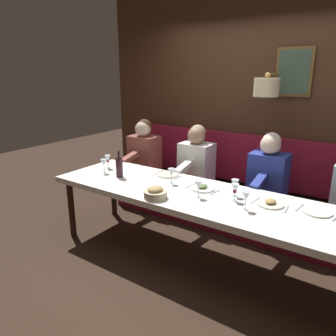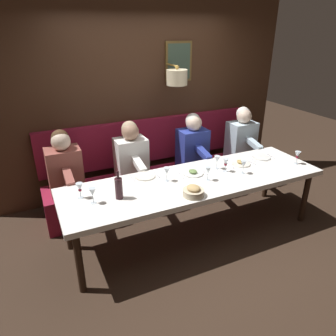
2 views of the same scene
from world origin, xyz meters
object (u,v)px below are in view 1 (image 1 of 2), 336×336
diner_middle (196,158)px  wine_bottle (119,167)px  wine_glass_1 (235,184)px  wine_glass_2 (104,163)px  wine_glass_3 (235,189)px  diner_far (144,150)px  wine_glass_0 (171,173)px  bread_bowl (155,193)px  wine_glass_6 (198,185)px  wine_glass_7 (108,159)px  wine_glass_5 (246,197)px  diner_near (268,171)px  dining_table (192,198)px

diner_middle → wine_bottle: diner_middle is taller
wine_glass_1 → wine_glass_2: bearing=96.5°
wine_glass_3 → diner_middle: bearing=46.1°
diner_far → wine_glass_0: bearing=-128.4°
wine_glass_3 → wine_bottle: bearing=93.4°
wine_glass_0 → wine_glass_3: same height
wine_glass_0 → bread_bowl: (-0.42, -0.10, -0.07)m
wine_glass_6 → diner_middle: bearing=30.7°
wine_glass_0 → wine_glass_7: bearing=88.4°
wine_glass_6 → wine_glass_7: size_ratio=1.00×
diner_middle → wine_glass_2: (-0.91, 0.70, 0.04)m
wine_glass_6 → wine_glass_0: bearing=67.1°
diner_far → wine_glass_7: 0.76m
wine_glass_2 → wine_glass_7: 0.18m
wine_glass_3 → wine_glass_6: same height
wine_glass_5 → wine_glass_6: same height
diner_middle → wine_glass_3: 1.23m
diner_near → diner_far: 1.76m
diner_middle → wine_glass_5: diner_middle is taller
dining_table → wine_glass_6: wine_glass_6 is taller
diner_near → wine_glass_7: diner_near is taller
wine_glass_1 → wine_glass_7: (-0.02, 1.63, -0.00)m
wine_glass_3 → bread_bowl: (-0.35, 0.63, -0.07)m
dining_table → bread_bowl: bearing=146.6°
wine_glass_3 → wine_glass_0: bearing=84.7°
wine_glass_0 → wine_glass_5: bearing=-102.7°
wine_glass_7 → wine_glass_6: bearing=-98.5°
wine_glass_5 → diner_near: bearing=7.0°
wine_glass_5 → wine_glass_7: size_ratio=1.00×
wine_glass_5 → wine_glass_6: (0.02, 0.47, 0.00)m
wine_glass_2 → bread_bowl: 1.00m
diner_far → wine_bottle: (-0.93, -0.39, 0.04)m
wine_glass_3 → wine_glass_6: size_ratio=1.00×
wine_glass_0 → wine_bottle: wine_bottle is taller
diner_near → wine_glass_6: bearing=160.2°
dining_table → wine_glass_1: size_ratio=18.43×
diner_near → diner_middle: 0.92m
wine_glass_2 → bread_bowl: size_ratio=0.75×
wine_glass_0 → wine_glass_6: size_ratio=1.00×
dining_table → bread_bowl: size_ratio=13.74×
wine_glass_2 → wine_glass_1: bearing=-83.5°
wine_glass_5 → dining_table: bearing=80.0°
wine_glass_3 → diner_near: bearing=-2.3°
wine_glass_1 → bread_bowl: bearing=128.3°
diner_far → wine_glass_2: (-0.91, -0.14, 0.04)m
diner_far → bread_bowl: 1.62m
diner_near → wine_glass_7: bearing=113.8°
wine_glass_1 → wine_bottle: bearing=98.5°
dining_table → wine_glass_3: bearing=-85.8°
wine_glass_2 → wine_bottle: (-0.02, -0.26, -0.00)m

